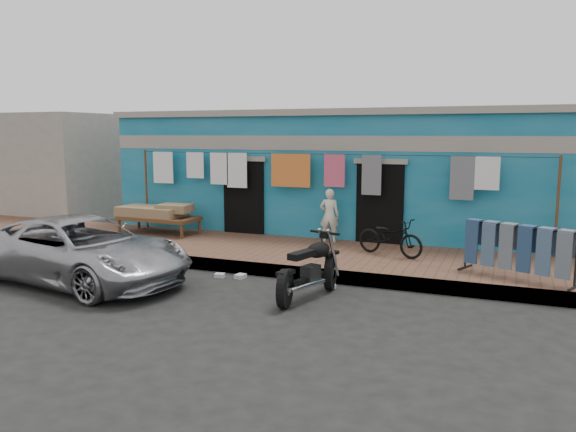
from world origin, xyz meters
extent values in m
plane|color=black|center=(0.00, 0.00, 0.00)|extent=(80.00, 80.00, 0.00)
cube|color=brown|center=(0.00, 3.00, 0.12)|extent=(28.00, 3.00, 0.25)
cube|color=gray|center=(0.00, 1.55, 0.12)|extent=(28.00, 0.10, 0.25)
cube|color=#0E6687|center=(0.00, 7.00, 1.60)|extent=(12.00, 5.00, 3.20)
cube|color=#9E9384|center=(0.00, 4.56, 2.55)|extent=(12.00, 0.14, 0.35)
cube|color=#9E9384|center=(0.00, 7.00, 3.28)|extent=(12.20, 5.20, 0.16)
cube|color=black|center=(-2.20, 4.48, 1.05)|extent=(1.10, 0.10, 2.10)
cube|color=black|center=(1.30, 4.48, 1.05)|extent=(1.10, 0.10, 2.10)
cube|color=#9E9384|center=(-11.00, 7.00, 1.70)|extent=(6.00, 5.00, 3.40)
cylinder|color=brown|center=(-5.00, 4.25, 1.30)|extent=(0.06, 0.06, 2.10)
cylinder|color=brown|center=(5.00, 4.25, 1.30)|extent=(0.06, 0.06, 2.10)
cylinder|color=black|center=(0.00, 4.25, 2.30)|extent=(10.00, 0.01, 0.01)
cube|color=silver|center=(-4.44, 4.25, 1.89)|extent=(0.60, 0.02, 0.82)
cube|color=silver|center=(-3.47, 4.25, 1.97)|extent=(0.50, 0.02, 0.66)
cube|color=silver|center=(-2.77, 4.25, 1.90)|extent=(0.50, 0.02, 0.80)
cube|color=silver|center=(-2.27, 4.25, 1.87)|extent=(0.55, 0.02, 0.87)
cube|color=#CC4C26|center=(-0.83, 4.25, 1.90)|extent=(1.00, 0.02, 0.80)
cube|color=#C44A65|center=(0.26, 4.25, 1.92)|extent=(0.50, 0.02, 0.76)
cube|color=slate|center=(1.14, 4.25, 1.84)|extent=(0.45, 0.02, 0.91)
cube|color=slate|center=(3.12, 4.25, 1.83)|extent=(0.50, 0.02, 0.94)
cube|color=silver|center=(3.62, 4.25, 1.95)|extent=(0.50, 0.02, 0.70)
imported|color=#A6A5AA|center=(-3.32, -0.16, 0.64)|extent=(4.77, 2.68, 1.28)
imported|color=beige|center=(0.18, 4.18, 0.88)|extent=(0.49, 0.36, 1.25)
imported|color=black|center=(1.82, 3.20, 0.73)|extent=(1.58, 0.99, 0.97)
cube|color=silver|center=(-1.08, 1.11, 0.04)|extent=(0.21, 0.18, 0.08)
cube|color=silver|center=(1.16, 1.20, 0.04)|extent=(0.20, 0.19, 0.08)
cube|color=silver|center=(-0.67, 1.20, 0.04)|extent=(0.19, 0.23, 0.08)
camera|label=1|loc=(4.10, -8.27, 2.79)|focal=35.00mm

